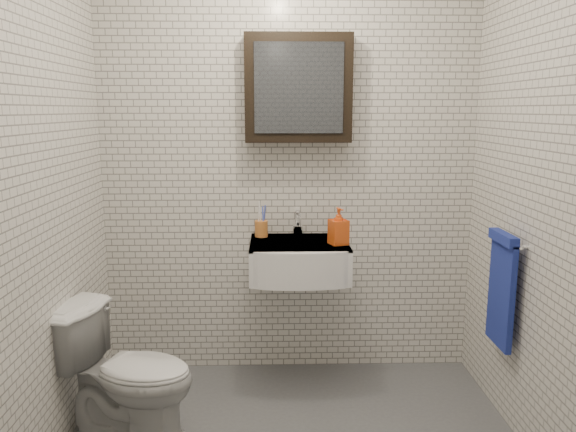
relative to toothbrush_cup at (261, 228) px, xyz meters
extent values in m
cube|color=silver|center=(0.16, 0.08, 0.35)|extent=(2.20, 0.02, 2.50)
cube|color=silver|center=(0.16, -1.92, 0.35)|extent=(2.20, 0.02, 2.50)
cube|color=silver|center=(-0.94, -0.92, 0.35)|extent=(0.02, 2.00, 2.50)
cube|color=silver|center=(1.26, -0.92, 0.35)|extent=(0.02, 2.00, 2.50)
cube|color=white|center=(0.21, -0.14, -0.15)|extent=(0.55, 0.45, 0.20)
cylinder|color=silver|center=(0.21, -0.12, -0.06)|extent=(0.31, 0.31, 0.02)
cylinder|color=silver|center=(0.21, -0.12, -0.06)|extent=(0.04, 0.04, 0.01)
cube|color=white|center=(0.21, -0.14, -0.06)|extent=(0.55, 0.45, 0.01)
cylinder|color=silver|center=(0.21, 0.02, -0.02)|extent=(0.06, 0.06, 0.06)
cylinder|color=silver|center=(0.21, 0.02, 0.04)|extent=(0.03, 0.03, 0.08)
cylinder|color=silver|center=(0.21, -0.04, 0.07)|extent=(0.02, 0.12, 0.02)
cube|color=silver|center=(0.21, 0.05, 0.09)|extent=(0.02, 0.09, 0.01)
cube|color=black|center=(0.21, 0.01, 0.80)|extent=(0.60, 0.14, 0.60)
cube|color=#3F444C|center=(0.21, -0.06, 0.80)|extent=(0.49, 0.01, 0.49)
cylinder|color=silver|center=(1.22, -0.57, 0.05)|extent=(0.02, 0.30, 0.02)
cylinder|color=silver|center=(1.24, -0.44, 0.05)|extent=(0.04, 0.02, 0.02)
cylinder|color=silver|center=(1.24, -0.69, 0.05)|extent=(0.04, 0.02, 0.02)
cube|color=#203496|center=(1.21, -0.57, -0.22)|extent=(0.03, 0.26, 0.54)
cube|color=#203496|center=(1.20, -0.57, 0.06)|extent=(0.05, 0.26, 0.05)
cylinder|color=#C17030|center=(0.00, 0.00, -0.01)|extent=(0.10, 0.10, 0.09)
cylinder|color=white|center=(-0.01, -0.01, 0.06)|extent=(0.02, 0.03, 0.18)
cylinder|color=#435CD9|center=(0.01, -0.01, 0.05)|extent=(0.01, 0.02, 0.16)
cylinder|color=white|center=(0.00, 0.01, 0.06)|extent=(0.02, 0.03, 0.19)
cylinder|color=#435CD9|center=(0.02, 0.01, 0.05)|extent=(0.02, 0.04, 0.17)
imported|color=orange|center=(0.43, -0.20, 0.05)|extent=(0.12, 0.12, 0.20)
imported|color=silver|center=(-0.64, -0.69, -0.57)|extent=(0.74, 0.54, 0.67)
camera|label=1|loc=(0.07, -3.22, 0.68)|focal=35.00mm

